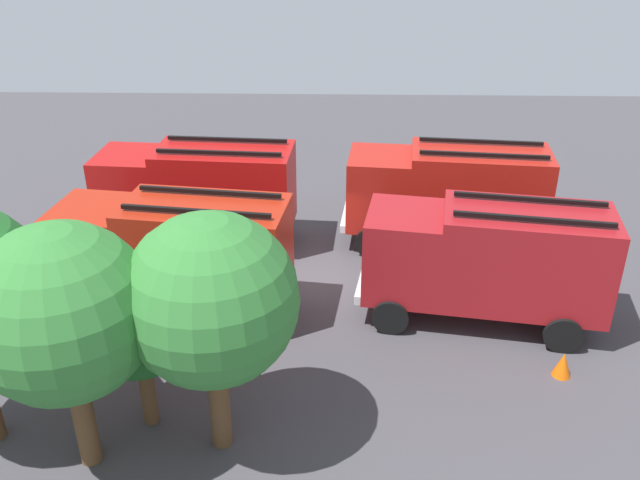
{
  "coord_description": "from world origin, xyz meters",
  "views": [
    {
      "loc": [
        -0.51,
        20.23,
        11.84
      ],
      "look_at": [
        0.0,
        0.0,
        1.4
      ],
      "focal_mm": 38.49,
      "sensor_mm": 36.0,
      "label": 1
    }
  ],
  "objects_px": {
    "firefighter_0": "(163,322)",
    "traffic_cone_0": "(426,278)",
    "fire_truck_0": "(448,191)",
    "traffic_cone_1": "(563,364)",
    "fire_truck_1": "(197,189)",
    "fire_truck_3": "(173,250)",
    "tree_1": "(137,316)",
    "tree_0": "(211,300)",
    "tree_2": "(63,314)",
    "firefighter_1": "(101,190)",
    "traffic_cone_2": "(431,204)",
    "fire_truck_2": "(487,257)"
  },
  "relations": [
    {
      "from": "firefighter_1",
      "to": "traffic_cone_1",
      "type": "height_order",
      "value": "firefighter_1"
    },
    {
      "from": "firefighter_0",
      "to": "traffic_cone_2",
      "type": "bearing_deg",
      "value": -158.36
    },
    {
      "from": "traffic_cone_1",
      "to": "traffic_cone_2",
      "type": "bearing_deg",
      "value": -77.8
    },
    {
      "from": "fire_truck_2",
      "to": "firefighter_0",
      "type": "bearing_deg",
      "value": 19.8
    },
    {
      "from": "fire_truck_0",
      "to": "fire_truck_3",
      "type": "height_order",
      "value": "same"
    },
    {
      "from": "fire_truck_0",
      "to": "fire_truck_2",
      "type": "bearing_deg",
      "value": 101.02
    },
    {
      "from": "firefighter_0",
      "to": "traffic_cone_1",
      "type": "xyz_separation_m",
      "value": [
        -11.05,
        0.96,
        -0.55
      ]
    },
    {
      "from": "tree_1",
      "to": "fire_truck_2",
      "type": "bearing_deg",
      "value": -152.08
    },
    {
      "from": "firefighter_0",
      "to": "firefighter_1",
      "type": "bearing_deg",
      "value": -89.11
    },
    {
      "from": "fire_truck_3",
      "to": "traffic_cone_1",
      "type": "bearing_deg",
      "value": 172.29
    },
    {
      "from": "tree_1",
      "to": "traffic_cone_0",
      "type": "xyz_separation_m",
      "value": [
        -7.54,
        -6.66,
        -2.8
      ]
    },
    {
      "from": "fire_truck_1",
      "to": "traffic_cone_0",
      "type": "bearing_deg",
      "value": 163.31
    },
    {
      "from": "traffic_cone_2",
      "to": "firefighter_0",
      "type": "bearing_deg",
      "value": 47.56
    },
    {
      "from": "firefighter_0",
      "to": "tree_1",
      "type": "distance_m",
      "value": 3.76
    },
    {
      "from": "firefighter_0",
      "to": "tree_2",
      "type": "bearing_deg",
      "value": 54.43
    },
    {
      "from": "fire_truck_1",
      "to": "firefighter_0",
      "type": "xyz_separation_m",
      "value": [
        -0.15,
        6.67,
        -1.25
      ]
    },
    {
      "from": "traffic_cone_2",
      "to": "traffic_cone_0",
      "type": "bearing_deg",
      "value": 81.45
    },
    {
      "from": "fire_truck_2",
      "to": "traffic_cone_2",
      "type": "xyz_separation_m",
      "value": [
        0.55,
        -7.84,
        -1.83
      ]
    },
    {
      "from": "fire_truck_2",
      "to": "fire_truck_0",
      "type": "bearing_deg",
      "value": -75.54
    },
    {
      "from": "fire_truck_0",
      "to": "fire_truck_1",
      "type": "relative_size",
      "value": 1.01
    },
    {
      "from": "fire_truck_2",
      "to": "traffic_cone_1",
      "type": "height_order",
      "value": "fire_truck_2"
    },
    {
      "from": "fire_truck_3",
      "to": "traffic_cone_1",
      "type": "distance_m",
      "value": 11.58
    },
    {
      "from": "fire_truck_0",
      "to": "firefighter_1",
      "type": "bearing_deg",
      "value": -4.05
    },
    {
      "from": "fire_truck_3",
      "to": "tree_2",
      "type": "relative_size",
      "value": 1.24
    },
    {
      "from": "fire_truck_1",
      "to": "fire_truck_3",
      "type": "bearing_deg",
      "value": 95.68
    },
    {
      "from": "fire_truck_1",
      "to": "tree_1",
      "type": "bearing_deg",
      "value": 96.8
    },
    {
      "from": "fire_truck_0",
      "to": "traffic_cone_1",
      "type": "xyz_separation_m",
      "value": [
        -2.18,
        7.67,
        -1.79
      ]
    },
    {
      "from": "fire_truck_0",
      "to": "fire_truck_3",
      "type": "bearing_deg",
      "value": 33.76
    },
    {
      "from": "fire_truck_1",
      "to": "firefighter_1",
      "type": "relative_size",
      "value": 4.05
    },
    {
      "from": "fire_truck_0",
      "to": "fire_truck_2",
      "type": "xyz_separation_m",
      "value": [
        -0.46,
        4.96,
        0.0
      ]
    },
    {
      "from": "firefighter_1",
      "to": "traffic_cone_2",
      "type": "bearing_deg",
      "value": 66.27
    },
    {
      "from": "firefighter_0",
      "to": "traffic_cone_0",
      "type": "distance_m",
      "value": 8.69
    },
    {
      "from": "fire_truck_0",
      "to": "tree_0",
      "type": "xyz_separation_m",
      "value": [
        6.65,
        10.42,
        1.85
      ]
    },
    {
      "from": "fire_truck_1",
      "to": "traffic_cone_1",
      "type": "relative_size",
      "value": 10.17
    },
    {
      "from": "firefighter_0",
      "to": "tree_0",
      "type": "distance_m",
      "value": 5.32
    },
    {
      "from": "firefighter_1",
      "to": "tree_1",
      "type": "relative_size",
      "value": 0.39
    },
    {
      "from": "fire_truck_0",
      "to": "tree_2",
      "type": "relative_size",
      "value": 1.24
    },
    {
      "from": "firefighter_1",
      "to": "traffic_cone_2",
      "type": "relative_size",
      "value": 2.85
    },
    {
      "from": "tree_2",
      "to": "traffic_cone_1",
      "type": "height_order",
      "value": "tree_2"
    },
    {
      "from": "tree_2",
      "to": "fire_truck_1",
      "type": "bearing_deg",
      "value": -93.06
    },
    {
      "from": "firefighter_1",
      "to": "traffic_cone_0",
      "type": "height_order",
      "value": "firefighter_1"
    },
    {
      "from": "firefighter_1",
      "to": "tree_2",
      "type": "bearing_deg",
      "value": -10.17
    },
    {
      "from": "firefighter_1",
      "to": "traffic_cone_2",
      "type": "xyz_separation_m",
      "value": [
        -13.33,
        -0.56,
        -0.71
      ]
    },
    {
      "from": "fire_truck_3",
      "to": "traffic_cone_0",
      "type": "height_order",
      "value": "fire_truck_3"
    },
    {
      "from": "tree_1",
      "to": "traffic_cone_0",
      "type": "relative_size",
      "value": 7.15
    },
    {
      "from": "fire_truck_1",
      "to": "traffic_cone_2",
      "type": "distance_m",
      "value": 9.56
    },
    {
      "from": "fire_truck_0",
      "to": "tree_0",
      "type": "bearing_deg",
      "value": 63.23
    },
    {
      "from": "fire_truck_0",
      "to": "firefighter_0",
      "type": "distance_m",
      "value": 11.18
    },
    {
      "from": "fire_truck_2",
      "to": "traffic_cone_0",
      "type": "xyz_separation_m",
      "value": [
        1.45,
        -1.9,
        -1.83
      ]
    },
    {
      "from": "fire_truck_0",
      "to": "traffic_cone_2",
      "type": "relative_size",
      "value": 11.63
    }
  ]
}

